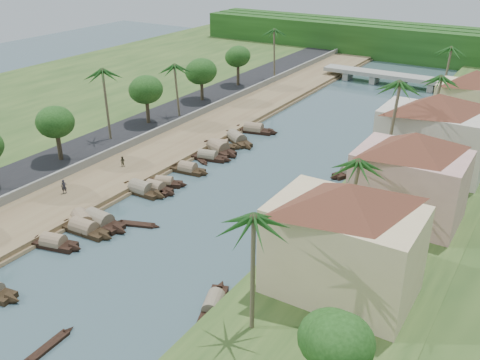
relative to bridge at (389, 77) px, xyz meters
The scene contains 47 objects.
ground 72.02m from the bridge, 90.00° to the right, with size 220.00×220.00×0.00m, color #3B5359.
left_bank 54.42m from the bridge, 107.10° to the right, with size 10.00×180.00×0.80m, color brown.
right_bank 55.37m from the bridge, 69.93° to the right, with size 16.00×180.00×1.20m, color #27441B.
road 57.49m from the bridge, 115.23° to the right, with size 8.00×180.00×1.40m, color black.
retaining_wall 55.79m from the bridge, 111.23° to the right, with size 0.40×180.00×1.10m, color slate.
far_left_fill 72.84m from the bridge, 134.44° to the right, with size 45.00×220.00×1.35m, color #27441B.
treeline 28.09m from the bridge, 90.00° to the left, with size 120.00×14.00×8.00m.
bridge is the anchor object (origin of this frame).
building_near 76.54m from the bridge, 75.61° to the right, with size 14.85×14.85×10.20m.
building_mid 61.51m from the bridge, 70.98° to the right, with size 14.11×14.11×9.70m.
building_far 48.15m from the bridge, 66.65° to the right, with size 15.59×15.59×10.20m.
building_distant 31.51m from the bridge, 50.21° to the right, with size 12.62×12.62×9.20m.
sampan_1 81.42m from the bridge, 96.49° to the right, with size 6.95×3.07×2.05m.
sampan_2 77.72m from the bridge, 96.47° to the right, with size 8.25×2.12×2.17m.
sampan_3 75.59m from the bridge, 96.57° to the right, with size 8.93×2.44×2.35m.
sampan_4 76.76m from the bridge, 97.62° to the right, with size 7.66×5.02×2.20m.
sampan_5 66.10m from the bridge, 97.54° to the right, with size 6.36×1.94×2.04m.
sampan_6 67.43m from the bridge, 98.45° to the right, with size 7.87×2.12×2.33m.
sampan_7 64.19m from the bridge, 97.89° to the right, with size 6.31×3.51×1.74m.
sampan_8 59.30m from the bridge, 98.51° to the right, with size 6.66×2.26×2.05m.
sampan_9 54.38m from the bridge, 99.57° to the right, with size 7.67×3.07×1.95m.
sampan_10 50.08m from the bridge, 101.46° to the right, with size 6.85×3.68×1.92m.
sampan_11 51.19m from the bridge, 100.73° to the right, with size 8.84×4.31×2.45m.
sampan_12 46.30m from the bridge, 101.67° to the right, with size 9.09×6.19×2.25m.
sampan_13 41.42m from the bridge, 102.93° to the right, with size 8.67×3.47×2.31m.
sampan_14 81.20m from the bridge, 82.72° to the right, with size 3.80×7.38×1.84m.
sampan_15 66.12m from the bridge, 81.24° to the right, with size 2.54×8.37×2.21m.
sampan_16 49.09m from the bridge, 78.14° to the right, with size 4.44×7.04×1.82m.
canoe_0 91.32m from the bridge, 88.70° to the right, with size 0.99×5.62×0.74m.
canoe_1 73.31m from the bridge, 93.85° to the right, with size 5.43×2.72×0.88m.
canoe_2 55.30m from the bridge, 100.39° to the right, with size 4.99×3.30×0.77m.
palm_0 83.92m from the bridge, 79.64° to the right, with size 3.20×3.20×11.40m.
palm_1 67.10m from the bridge, 76.12° to the right, with size 3.20×3.20×9.70m.
palm_2 53.01m from the bridge, 73.15° to the right, with size 3.20×3.20×13.87m.
palm_3 37.12m from the bridge, 63.67° to the right, with size 3.20×3.20×11.02m.
palm_5 62.90m from the bridge, 112.71° to the right, with size 3.20×3.20×11.77m.
palm_6 49.23m from the bridge, 116.92° to the right, with size 3.20×3.20×9.93m.
palm_7 22.96m from the bridge, 47.71° to the right, with size 3.20×3.20×12.05m.
palm_8 25.82m from the bridge, 148.35° to the right, with size 3.20×3.20×11.43m.
tree_2 71.04m from the bridge, 109.79° to the right, with size 4.93×4.93×7.29m.
tree_3 54.52m from the bridge, 116.23° to the right, with size 5.21×5.21×7.56m.
tree_4 41.72m from the bridge, 125.39° to the right, with size 5.38×5.38×7.48m.
tree_5 32.56m from the bridge, 138.33° to the right, with size 4.68×4.68×7.62m.
tree_6 47.41m from the bridge, 59.43° to the right, with size 4.62×4.62×7.04m.
tree_7 88.42m from the bridge, 74.91° to the right, with size 4.38×4.38×6.62m.
person_near 74.66m from the bridge, 102.79° to the right, with size 0.64×0.42×1.75m, color #28272E.
person_far 65.13m from the bridge, 104.44° to the right, with size 0.69×0.54×1.42m, color #3A3828.
Camera 1 is at (31.55, -38.67, 29.27)m, focal length 40.00 mm.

